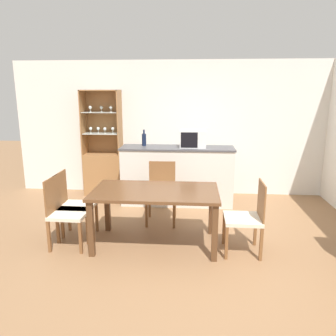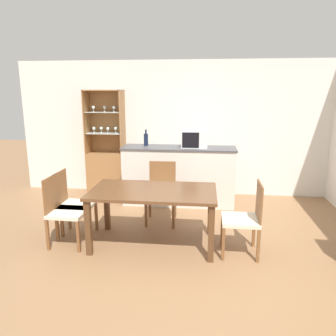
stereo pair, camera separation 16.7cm
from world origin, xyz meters
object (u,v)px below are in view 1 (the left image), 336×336
dining_chair_side_left_far (73,205)px  microwave (193,139)px  display_cabinet (104,165)px  dining_chair_side_left_near (66,212)px  dining_chair_head_far (161,192)px  dining_table (155,197)px  wine_bottle (144,139)px  dining_chair_side_right_near (247,217)px

dining_chair_side_left_far → microwave: size_ratio=2.07×
display_cabinet → dining_chair_side_left_far: 1.99m
dining_chair_side_left_near → microwave: (1.61, 1.79, 0.71)m
display_cabinet → microwave: 1.89m
dining_chair_side_left_near → display_cabinet: bearing=-175.9°
dining_chair_head_far → microwave: bearing=-119.5°
dining_table → dining_chair_side_left_far: (-1.15, 0.13, -0.19)m
dining_table → dining_chair_side_left_near: bearing=-173.4°
dining_table → wine_bottle: (-0.40, 1.75, 0.49)m
microwave → wine_bottle: size_ratio=1.56×
dining_chair_head_far → dining_chair_side_left_far: bearing=28.5°
dining_chair_side_left_near → dining_chair_head_far: same height
display_cabinet → microwave: display_cabinet is taller
display_cabinet → dining_chair_side_right_near: size_ratio=2.18×
dining_chair_side_left_far → dining_chair_side_left_near: 0.27m
dining_chair_side_right_near → wine_bottle: (-1.55, 1.88, 0.68)m
dining_chair_side_left_near → dining_chair_side_right_near: 2.30m
dining_chair_side_left_far → microwave: microwave is taller
wine_bottle → display_cabinet: bearing=156.9°
dining_chair_side_left_far → display_cabinet: bearing=-176.8°
dining_chair_side_right_near → wine_bottle: bearing=40.0°
dining_chair_side_right_near → microwave: microwave is taller
dining_table → dining_chair_side_right_near: (1.15, -0.13, -0.19)m
display_cabinet → dining_table: 2.47m
wine_bottle → dining_chair_side_left_far: bearing=-114.8°
dining_table → dining_chair_head_far: (-0.00, 0.79, -0.19)m
dining_chair_head_far → microwave: 1.22m
dining_table → dining_chair_head_far: dining_chair_head_far is taller
dining_table → wine_bottle: bearing=103.0°
dining_chair_side_left_far → wine_bottle: wine_bottle is taller
dining_chair_side_left_far → dining_chair_side_right_near: bearing=83.3°
dining_chair_side_left_near → wine_bottle: (0.75, 1.88, 0.68)m
dining_chair_head_far → wine_bottle: size_ratio=3.21×
dining_table → wine_bottle: size_ratio=5.64×
dining_chair_head_far → wine_bottle: wine_bottle is taller
dining_chair_side_left_near → wine_bottle: wine_bottle is taller
display_cabinet → dining_chair_side_right_near: (2.41, -2.25, -0.11)m
display_cabinet → dining_chair_head_far: 1.83m
dining_table → dining_chair_side_left_far: size_ratio=1.76×
dining_chair_side_right_near → microwave: size_ratio=2.07×
display_cabinet → dining_chair_side_left_far: bearing=-86.7°
dining_table → wine_bottle: wine_bottle is taller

